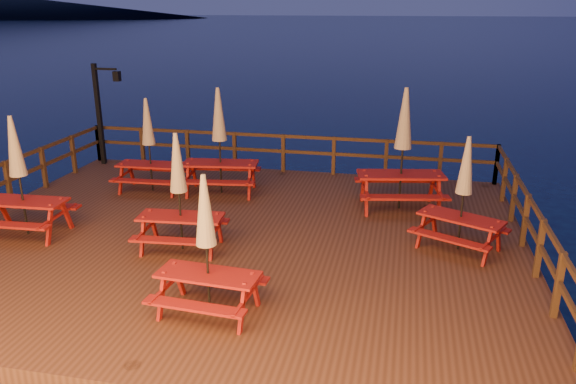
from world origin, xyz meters
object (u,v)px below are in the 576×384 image
Objects in this scene: picnic_table_0 at (220,140)px; picnic_table_2 at (179,191)px; lamp_post at (103,105)px; picnic_table_1 at (403,148)px.

picnic_table_0 is 3.53m from picnic_table_2.
lamp_post is 4.68m from picnic_table_0.
picnic_table_2 is (0.36, -3.51, -0.18)m from picnic_table_0.
lamp_post reaches higher than picnic_table_0.
lamp_post is 1.27× the size of picnic_table_2.
picnic_table_1 is at bearing -10.67° from picnic_table_0.
picnic_table_0 reaches higher than picnic_table_2.
picnic_table_1 is 5.30m from picnic_table_2.
picnic_table_2 is at bearing -91.96° from picnic_table_0.
picnic_table_1 is at bearing -13.78° from lamp_post.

